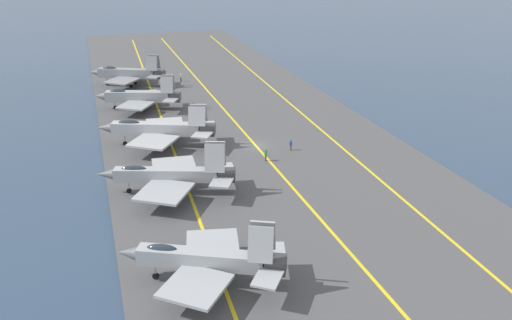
{
  "coord_description": "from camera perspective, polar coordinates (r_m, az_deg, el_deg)",
  "views": [
    {
      "loc": [
        -71.58,
        22.25,
        28.77
      ],
      "look_at": [
        -11.43,
        3.45,
        2.9
      ],
      "focal_mm": 38.0,
      "sensor_mm": 36.0,
      "label": 1
    }
  ],
  "objects": [
    {
      "name": "crew_green_vest",
      "position": [
        74.03,
        1.03,
        0.61
      ],
      "size": [
        0.44,
        0.46,
        1.8
      ],
      "color": "#4C473D",
      "rests_on": "carrier_deck"
    },
    {
      "name": "deck_stripe_centerline",
      "position": [
        80.14,
        -0.08,
        1.59
      ],
      "size": [
        193.61,
        0.36,
        0.01
      ],
      "primitive_type": "cube",
      "color": "yellow",
      "rests_on": "carrier_deck"
    },
    {
      "name": "parked_jet_third",
      "position": [
        64.88,
        -9.02,
        -1.53
      ],
      "size": [
        13.91,
        16.52,
        6.53
      ],
      "color": "#9EA3A8",
      "rests_on": "carrier_deck"
    },
    {
      "name": "crew_white_vest",
      "position": [
        117.73,
        -7.92,
        8.65
      ],
      "size": [
        0.36,
        0.44,
        1.78
      ],
      "color": "#232328",
      "rests_on": "carrier_deck"
    },
    {
      "name": "parked_jet_fifth",
      "position": [
        98.86,
        -12.19,
        6.55
      ],
      "size": [
        12.86,
        15.46,
        6.15
      ],
      "color": "#93999E",
      "rests_on": "carrier_deck"
    },
    {
      "name": "carrier_deck",
      "position": [
        80.21,
        -0.08,
        1.45
      ],
      "size": [
        215.12,
        43.53,
        0.4
      ],
      "primitive_type": "cube",
      "color": "#4C4C4F",
      "rests_on": "ground"
    },
    {
      "name": "deck_stripe_edge_line",
      "position": [
        77.67,
        -8.54,
        0.64
      ],
      "size": [
        193.51,
        6.87,
        0.01
      ],
      "primitive_type": "cube",
      "rotation": [
        0.0,
        0.0,
        -0.03
      ],
      "color": "yellow",
      "rests_on": "carrier_deck"
    },
    {
      "name": "crew_blue_vest",
      "position": [
        77.97,
        3.68,
        1.66
      ],
      "size": [
        0.36,
        0.44,
        1.68
      ],
      "color": "#4C473D",
      "rests_on": "carrier_deck"
    },
    {
      "name": "deck_stripe_foul_line",
      "position": [
        84.25,
        7.72,
        2.43
      ],
      "size": [
        193.51,
        6.96,
        0.01
      ],
      "primitive_type": "cube",
      "rotation": [
        0.0,
        0.0,
        -0.03
      ],
      "color": "yellow",
      "rests_on": "carrier_deck"
    },
    {
      "name": "parked_jet_second",
      "position": [
        48.06,
        -5.36,
        -10.34
      ],
      "size": [
        12.45,
        15.03,
        6.39
      ],
      "color": "#9EA3A8",
      "rests_on": "carrier_deck"
    },
    {
      "name": "parked_jet_fourth",
      "position": [
        80.18,
        -10.23,
        3.24
      ],
      "size": [
        14.07,
        17.34,
        6.32
      ],
      "color": "#A8AAAF",
      "rests_on": "carrier_deck"
    },
    {
      "name": "parked_jet_sixth",
      "position": [
        115.55,
        -13.3,
        8.87
      ],
      "size": [
        14.1,
        15.94,
        6.48
      ],
      "color": "gray",
      "rests_on": "carrier_deck"
    },
    {
      "name": "ground_plane",
      "position": [
        80.29,
        -0.08,
        1.32
      ],
      "size": [
        2000.0,
        2000.0,
        0.0
      ],
      "primitive_type": "plane",
      "color": "#2D425B"
    }
  ]
}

